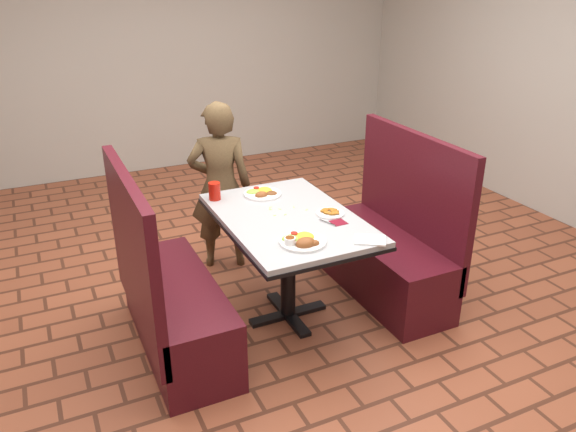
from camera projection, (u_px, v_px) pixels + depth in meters
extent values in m
plane|color=#984D31|center=(288.00, 316.00, 3.85)|extent=(7.00, 7.00, 0.00)
cube|color=#B8B6AC|center=(153.00, 47.00, 6.18)|extent=(6.00, 0.04, 2.80)
cube|color=#A9ACAE|center=(288.00, 219.00, 3.56)|extent=(0.80, 1.20, 0.03)
cube|color=black|center=(288.00, 222.00, 3.57)|extent=(0.81, 1.21, 0.02)
cylinder|color=black|center=(288.00, 270.00, 3.71)|extent=(0.10, 0.10, 0.69)
cube|color=black|center=(288.00, 314.00, 3.85)|extent=(0.55, 0.08, 0.03)
cube|color=black|center=(288.00, 314.00, 3.85)|extent=(0.08, 0.55, 0.03)
cube|color=#4C111A|center=(178.00, 314.00, 3.47)|extent=(0.45, 1.20, 0.45)
cube|color=#4C111A|center=(134.00, 253.00, 3.19)|extent=(0.06, 1.20, 0.95)
cube|color=#4C111A|center=(382.00, 265.00, 4.05)|extent=(0.45, 1.20, 0.45)
cube|color=#4C111A|center=(412.00, 199.00, 3.95)|extent=(0.06, 1.20, 0.95)
imported|color=brown|center=(220.00, 187.00, 4.29)|extent=(0.56, 0.45, 1.32)
cylinder|color=white|center=(303.00, 242.00, 3.20)|extent=(0.27, 0.27, 0.02)
ellipsoid|color=yellow|center=(305.00, 233.00, 3.22)|extent=(0.11, 0.11, 0.05)
ellipsoid|color=#94BA4A|center=(291.00, 236.00, 3.21)|extent=(0.11, 0.09, 0.04)
cylinder|color=red|center=(294.00, 233.00, 3.24)|extent=(0.04, 0.04, 0.01)
ellipsoid|color=brown|center=(306.00, 239.00, 3.13)|extent=(0.12, 0.09, 0.07)
ellipsoid|color=brown|center=(314.00, 241.00, 3.14)|extent=(0.07, 0.05, 0.04)
cylinder|color=white|center=(290.00, 241.00, 3.14)|extent=(0.06, 0.06, 0.04)
cylinder|color=brown|center=(290.00, 238.00, 3.14)|extent=(0.05, 0.05, 0.01)
cylinder|color=white|center=(263.00, 194.00, 3.88)|extent=(0.26, 0.26, 0.02)
ellipsoid|color=yellow|center=(264.00, 188.00, 3.90)|extent=(0.11, 0.11, 0.05)
ellipsoid|color=#94BA4A|center=(254.00, 190.00, 3.89)|extent=(0.11, 0.09, 0.03)
cylinder|color=red|center=(256.00, 188.00, 3.91)|extent=(0.04, 0.04, 0.01)
ellipsoid|color=brown|center=(272.00, 192.00, 3.86)|extent=(0.08, 0.08, 0.03)
ellipsoid|color=brown|center=(261.00, 192.00, 3.82)|extent=(0.09, 0.07, 0.05)
cylinder|color=white|center=(330.00, 213.00, 3.57)|extent=(0.18, 0.18, 0.01)
cube|color=maroon|center=(339.00, 222.00, 3.46)|extent=(0.09, 0.09, 0.00)
cube|color=silver|center=(327.00, 223.00, 3.45)|extent=(0.05, 0.12, 0.00)
cylinder|color=#B7160C|center=(215.00, 191.00, 3.78)|extent=(0.08, 0.08, 0.12)
cube|color=white|center=(370.00, 240.00, 3.22)|extent=(0.22, 0.21, 0.01)
cube|color=silver|center=(307.00, 241.00, 3.20)|extent=(0.05, 0.15, 0.00)
cube|color=silver|center=(298.00, 241.00, 3.20)|extent=(0.02, 0.17, 0.00)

